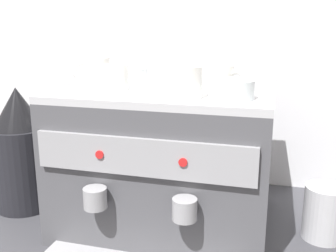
{
  "coord_description": "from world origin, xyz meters",
  "views": [
    {
      "loc": [
        0.28,
        -1.03,
        0.57
      ],
      "look_at": [
        0.0,
        0.0,
        0.29
      ],
      "focal_mm": 41.59,
      "sensor_mm": 36.0,
      "label": 1
    }
  ],
  "objects_px": {
    "ceramic_cup_0": "(222,78)",
    "ceramic_bowl_1": "(231,90)",
    "coffee_grinder": "(21,152)",
    "ceramic_cup_2": "(186,82)",
    "ceramic_cup_3": "(114,77)",
    "espresso_machine": "(168,158)",
    "ceramic_cup_4": "(170,74)",
    "milk_pitcher": "(324,213)",
    "ceramic_cup_1": "(211,74)",
    "ceramic_cup_5": "(97,71)",
    "ceramic_bowl_0": "(131,75)",
    "ceramic_bowl_2": "(156,85)"
  },
  "relations": [
    {
      "from": "ceramic_cup_0",
      "to": "ceramic_cup_1",
      "type": "relative_size",
      "value": 0.98
    },
    {
      "from": "ceramic_cup_1",
      "to": "milk_pitcher",
      "type": "height_order",
      "value": "ceramic_cup_1"
    },
    {
      "from": "ceramic_bowl_0",
      "to": "milk_pitcher",
      "type": "relative_size",
      "value": 0.64
    },
    {
      "from": "milk_pitcher",
      "to": "ceramic_cup_5",
      "type": "bearing_deg",
      "value": -178.77
    },
    {
      "from": "coffee_grinder",
      "to": "ceramic_cup_4",
      "type": "bearing_deg",
      "value": 6.85
    },
    {
      "from": "espresso_machine",
      "to": "ceramic_bowl_0",
      "type": "height_order",
      "value": "ceramic_bowl_0"
    },
    {
      "from": "coffee_grinder",
      "to": "milk_pitcher",
      "type": "xyz_separation_m",
      "value": [
        0.91,
        0.04,
        -0.11
      ]
    },
    {
      "from": "ceramic_bowl_0",
      "to": "ceramic_bowl_2",
      "type": "xyz_separation_m",
      "value": [
        0.12,
        -0.15,
        -0.0
      ]
    },
    {
      "from": "ceramic_cup_3",
      "to": "ceramic_bowl_0",
      "type": "bearing_deg",
      "value": 92.64
    },
    {
      "from": "ceramic_cup_1",
      "to": "ceramic_cup_3",
      "type": "height_order",
      "value": "ceramic_cup_3"
    },
    {
      "from": "espresso_machine",
      "to": "ceramic_bowl_1",
      "type": "height_order",
      "value": "ceramic_bowl_1"
    },
    {
      "from": "espresso_machine",
      "to": "ceramic_cup_1",
      "type": "relative_size",
      "value": 5.5
    },
    {
      "from": "espresso_machine",
      "to": "ceramic_cup_0",
      "type": "distance_m",
      "value": 0.28
    },
    {
      "from": "ceramic_cup_4",
      "to": "milk_pitcher",
      "type": "height_order",
      "value": "ceramic_cup_4"
    },
    {
      "from": "ceramic_cup_1",
      "to": "ceramic_bowl_1",
      "type": "bearing_deg",
      "value": -68.06
    },
    {
      "from": "ceramic_cup_0",
      "to": "ceramic_bowl_0",
      "type": "height_order",
      "value": "ceramic_cup_0"
    },
    {
      "from": "espresso_machine",
      "to": "ceramic_cup_5",
      "type": "xyz_separation_m",
      "value": [
        -0.21,
        0.01,
        0.24
      ]
    },
    {
      "from": "ceramic_cup_1",
      "to": "ceramic_bowl_0",
      "type": "bearing_deg",
      "value": -179.16
    },
    {
      "from": "espresso_machine",
      "to": "milk_pitcher",
      "type": "distance_m",
      "value": 0.45
    },
    {
      "from": "ceramic_bowl_0",
      "to": "espresso_machine",
      "type": "bearing_deg",
      "value": -31.95
    },
    {
      "from": "ceramic_cup_1",
      "to": "ceramic_cup_4",
      "type": "xyz_separation_m",
      "value": [
        -0.11,
        -0.05,
        0.0
      ]
    },
    {
      "from": "espresso_machine",
      "to": "ceramic_cup_2",
      "type": "xyz_separation_m",
      "value": [
        0.08,
        -0.13,
        0.24
      ]
    },
    {
      "from": "milk_pitcher",
      "to": "ceramic_cup_3",
      "type": "bearing_deg",
      "value": -171.67
    },
    {
      "from": "ceramic_cup_5",
      "to": "coffee_grinder",
      "type": "xyz_separation_m",
      "value": [
        -0.26,
        -0.03,
        -0.26
      ]
    },
    {
      "from": "ceramic_cup_1",
      "to": "milk_pitcher",
      "type": "distance_m",
      "value": 0.49
    },
    {
      "from": "ceramic_cup_0",
      "to": "ceramic_bowl_2",
      "type": "bearing_deg",
      "value": -164.45
    },
    {
      "from": "ceramic_cup_3",
      "to": "coffee_grinder",
      "type": "bearing_deg",
      "value": 173.37
    },
    {
      "from": "ceramic_cup_4",
      "to": "ceramic_cup_5",
      "type": "distance_m",
      "value": 0.21
    },
    {
      "from": "ceramic_cup_0",
      "to": "ceramic_cup_5",
      "type": "relative_size",
      "value": 0.91
    },
    {
      "from": "ceramic_cup_4",
      "to": "milk_pitcher",
      "type": "xyz_separation_m",
      "value": [
        0.44,
        -0.01,
        -0.36
      ]
    },
    {
      "from": "ceramic_cup_2",
      "to": "ceramic_bowl_2",
      "type": "distance_m",
      "value": 0.12
    },
    {
      "from": "ceramic_cup_3",
      "to": "ceramic_bowl_0",
      "type": "distance_m",
      "value": 0.15
    },
    {
      "from": "ceramic_cup_1",
      "to": "ceramic_bowl_2",
      "type": "bearing_deg",
      "value": -127.13
    },
    {
      "from": "ceramic_bowl_0",
      "to": "ceramic_bowl_2",
      "type": "height_order",
      "value": "ceramic_bowl_0"
    },
    {
      "from": "milk_pitcher",
      "to": "ceramic_bowl_1",
      "type": "bearing_deg",
      "value": -151.02
    },
    {
      "from": "ceramic_cup_0",
      "to": "ceramic_cup_5",
      "type": "height_order",
      "value": "ceramic_cup_5"
    },
    {
      "from": "ceramic_cup_5",
      "to": "ceramic_bowl_0",
      "type": "relative_size",
      "value": 1.16
    },
    {
      "from": "ceramic_bowl_0",
      "to": "coffee_grinder",
      "type": "bearing_deg",
      "value": -162.21
    },
    {
      "from": "ceramic_cup_3",
      "to": "coffee_grinder",
      "type": "relative_size",
      "value": 0.26
    },
    {
      "from": "ceramic_cup_0",
      "to": "ceramic_bowl_1",
      "type": "relative_size",
      "value": 0.94
    },
    {
      "from": "ceramic_bowl_1",
      "to": "espresso_machine",
      "type": "bearing_deg",
      "value": 148.17
    },
    {
      "from": "coffee_grinder",
      "to": "ceramic_cup_2",
      "type": "bearing_deg",
      "value": -11.02
    },
    {
      "from": "ceramic_cup_5",
      "to": "ceramic_bowl_1",
      "type": "height_order",
      "value": "ceramic_cup_5"
    },
    {
      "from": "ceramic_cup_2",
      "to": "coffee_grinder",
      "type": "relative_size",
      "value": 0.31
    },
    {
      "from": "espresso_machine",
      "to": "ceramic_cup_4",
      "type": "distance_m",
      "value": 0.24
    },
    {
      "from": "ceramic_cup_5",
      "to": "ceramic_bowl_1",
      "type": "bearing_deg",
      "value": -17.24
    },
    {
      "from": "ceramic_cup_2",
      "to": "milk_pitcher",
      "type": "distance_m",
      "value": 0.53
    },
    {
      "from": "ceramic_cup_4",
      "to": "ceramic_bowl_0",
      "type": "xyz_separation_m",
      "value": [
        -0.14,
        0.05,
        -0.01
      ]
    },
    {
      "from": "ceramic_cup_5",
      "to": "coffee_grinder",
      "type": "bearing_deg",
      "value": -173.47
    },
    {
      "from": "milk_pitcher",
      "to": "ceramic_cup_0",
      "type": "bearing_deg",
      "value": -171.73
    }
  ]
}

